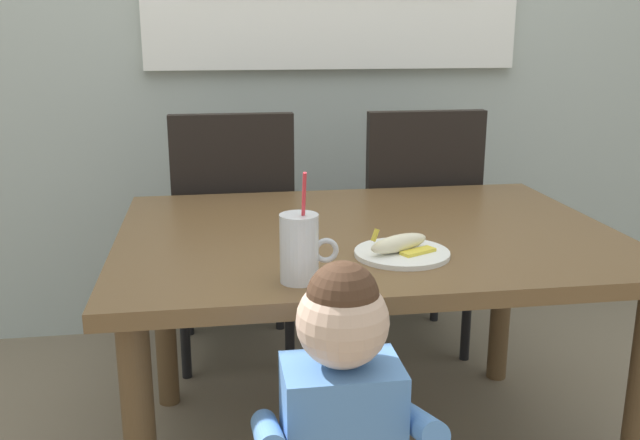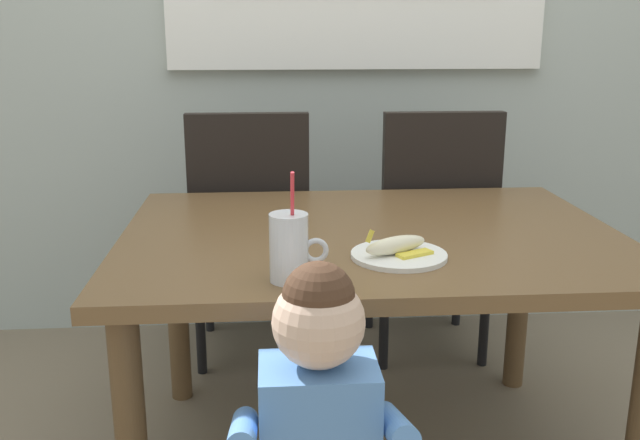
{
  "view_description": "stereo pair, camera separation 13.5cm",
  "coord_description": "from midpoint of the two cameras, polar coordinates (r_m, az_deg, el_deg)",
  "views": [
    {
      "loc": [
        -0.41,
        -1.79,
        1.23
      ],
      "look_at": [
        -0.15,
        -0.1,
        0.77
      ],
      "focal_mm": 39.39,
      "sensor_mm": 36.0,
      "label": 1
    },
    {
      "loc": [
        -0.28,
        -1.81,
        1.23
      ],
      "look_at": [
        -0.15,
        -0.1,
        0.77
      ],
      "focal_mm": 39.39,
      "sensor_mm": 36.0,
      "label": 2
    }
  ],
  "objects": [
    {
      "name": "dining_chair_right",
      "position": [
        2.66,
        10.54,
        -0.09
      ],
      "size": [
        0.44,
        0.45,
        0.96
      ],
      "rotation": [
        0.0,
        0.0,
        3.14
      ],
      "color": "black",
      "rests_on": "ground"
    },
    {
      "name": "milk_cup",
      "position": [
        1.5,
        0.07,
        -2.6
      ],
      "size": [
        0.13,
        0.08,
        0.25
      ],
      "color": "silver",
      "rests_on": "dining_table"
    },
    {
      "name": "snack_plate",
      "position": [
        1.69,
        8.7,
        -2.88
      ],
      "size": [
        0.23,
        0.23,
        0.01
      ],
      "primitive_type": "cylinder",
      "color": "white",
      "rests_on": "dining_table"
    },
    {
      "name": "peeled_banana",
      "position": [
        1.68,
        8.52,
        -2.1
      ],
      "size": [
        0.18,
        0.13,
        0.07
      ],
      "rotation": [
        0.0,
        0.0,
        0.46
      ],
      "color": "#F4EAC6",
      "rests_on": "snack_plate"
    },
    {
      "name": "toddler_standing",
      "position": [
        1.36,
        2.84,
        -16.05
      ],
      "size": [
        0.33,
        0.24,
        0.84
      ],
      "color": "#3F4760",
      "rests_on": "ground"
    },
    {
      "name": "dining_table",
      "position": [
        1.93,
        6.11,
        -3.45
      ],
      "size": [
        1.34,
        0.99,
        0.71
      ],
      "color": "brown",
      "rests_on": "ground"
    },
    {
      "name": "dining_chair_left",
      "position": [
        2.59,
        -4.18,
        -0.29
      ],
      "size": [
        0.44,
        0.44,
        0.96
      ],
      "rotation": [
        0.0,
        0.0,
        3.14
      ],
      "color": "black",
      "rests_on": "ground"
    }
  ]
}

